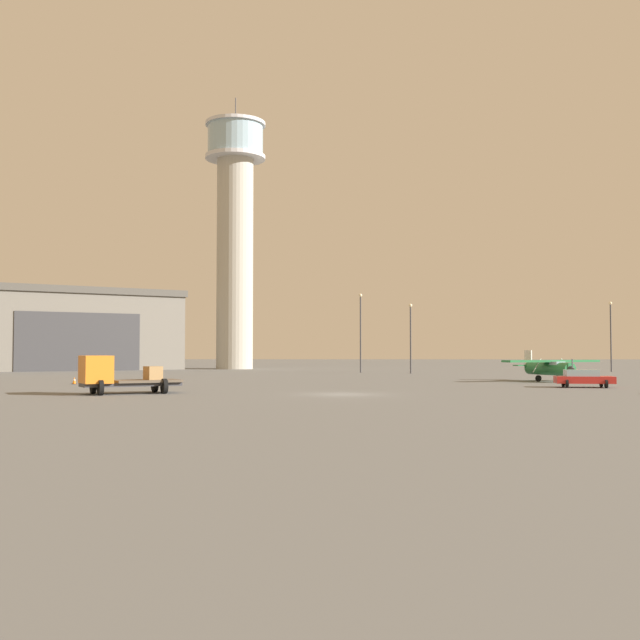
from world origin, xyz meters
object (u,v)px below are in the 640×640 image
airplane_green (549,367)px  car_red (583,378)px  control_tower (235,227)px  light_post_north (611,330)px  light_post_west (411,332)px  traffic_cone_near_left (74,381)px  truck_flatbed_orange (115,375)px  light_post_east (361,326)px

airplane_green → car_red: airplane_green is taller
airplane_green → control_tower: bearing=-163.8°
control_tower → light_post_north: control_tower is taller
airplane_green → light_post_west: bearing=-177.5°
control_tower → airplane_green: (35.81, -46.95, -20.93)m
car_red → traffic_cone_near_left: car_red is taller
car_red → light_post_north: bearing=74.9°
traffic_cone_near_left → control_tower: bearing=83.4°
truck_flatbed_orange → car_red: size_ratio=1.50×
airplane_green → car_red: size_ratio=2.11×
light_post_north → traffic_cone_near_left: bearing=-146.6°
traffic_cone_near_left → truck_flatbed_orange: bearing=-61.7°
light_post_east → car_red: bearing=-67.4°
truck_flatbed_orange → traffic_cone_near_left: truck_flatbed_orange is taller
control_tower → traffic_cone_near_left: (-6.21, -53.60, -21.98)m
light_post_north → truck_flatbed_orange: bearing=-133.7°
light_post_north → traffic_cone_near_left: light_post_north is taller
airplane_green → light_post_west: (-10.53, 24.03, 3.84)m
car_red → control_tower: bearing=128.1°
car_red → traffic_cone_near_left: 41.82m
light_post_north → traffic_cone_near_left: (-59.24, -39.10, -5.29)m
light_post_east → light_post_north: size_ratio=1.08×
car_red → light_post_west: bearing=112.7°
car_red → light_post_west: (-10.05, 35.50, 4.45)m
control_tower → traffic_cone_near_left: 58.26m
light_post_east → airplane_green: bearing=-58.8°
car_red → light_post_west: 37.16m
car_red → light_post_east: bearing=119.4°
airplane_green → light_post_east: light_post_east is taller
light_post_north → light_post_east: bearing=-171.8°
light_post_east → traffic_cone_near_left: bearing=-126.5°
light_post_west → car_red: bearing=-74.2°
airplane_green → light_post_north: light_post_north is taller
control_tower → light_post_north: size_ratio=4.52×
traffic_cone_near_left → light_post_west: bearing=44.3°
car_red → traffic_cone_near_left: bearing=-179.7°
truck_flatbed_orange → car_red: truck_flatbed_orange is taller
light_post_east → control_tower: bearing=134.6°
truck_flatbed_orange → light_post_west: size_ratio=0.78×
traffic_cone_near_left → airplane_green: bearing=9.0°
control_tower → light_post_west: 38.16m
car_red → traffic_cone_near_left: (-41.54, 4.82, -0.44)m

